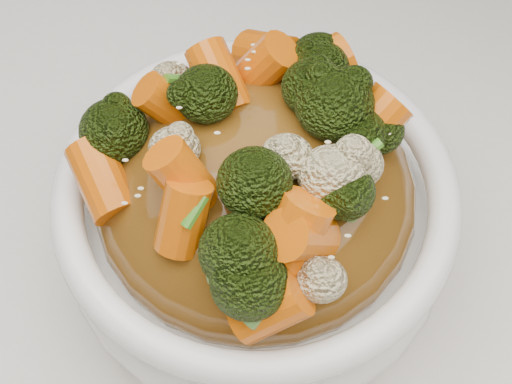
# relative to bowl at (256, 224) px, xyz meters

# --- Properties ---
(tablecloth) EXTENTS (1.20, 0.80, 0.04)m
(tablecloth) POSITION_rel_bowl_xyz_m (-0.04, -0.02, -0.06)
(tablecloth) COLOR silver
(tablecloth) RESTS_ON dining_table
(bowl) EXTENTS (0.29, 0.29, 0.09)m
(bowl) POSITION_rel_bowl_xyz_m (0.00, 0.00, 0.00)
(bowl) COLOR white
(bowl) RESTS_ON tablecloth
(sauce_base) EXTENTS (0.23, 0.23, 0.10)m
(sauce_base) POSITION_rel_bowl_xyz_m (-0.00, 0.00, 0.03)
(sauce_base) COLOR #5F3A10
(sauce_base) RESTS_ON bowl
(carrots) EXTENTS (0.23, 0.23, 0.05)m
(carrots) POSITION_rel_bowl_xyz_m (-0.00, 0.00, 0.10)
(carrots) COLOR #D55C06
(carrots) RESTS_ON sauce_base
(broccoli) EXTENTS (0.23, 0.23, 0.05)m
(broccoli) POSITION_rel_bowl_xyz_m (-0.00, 0.00, 0.10)
(broccoli) COLOR black
(broccoli) RESTS_ON sauce_base
(cauliflower) EXTENTS (0.23, 0.23, 0.04)m
(cauliflower) POSITION_rel_bowl_xyz_m (-0.00, 0.00, 0.09)
(cauliflower) COLOR beige
(cauliflower) RESTS_ON sauce_base
(scallions) EXTENTS (0.17, 0.17, 0.02)m
(scallions) POSITION_rel_bowl_xyz_m (-0.00, 0.00, 0.10)
(scallions) COLOR #3B791B
(scallions) RESTS_ON sauce_base
(sesame_seeds) EXTENTS (0.20, 0.20, 0.01)m
(sesame_seeds) POSITION_rel_bowl_xyz_m (-0.00, 0.00, 0.10)
(sesame_seeds) COLOR beige
(sesame_seeds) RESTS_ON sauce_base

